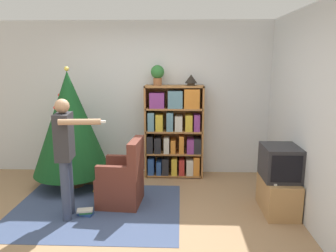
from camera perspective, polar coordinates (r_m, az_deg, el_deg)
The scene contains 15 objects.
ground_plane at distance 4.16m, azimuth -7.23°, elevation -16.81°, with size 14.00×14.00×0.00m, color #9E7A56.
wall_back at distance 5.69m, azimuth -4.27°, elevation 4.79°, with size 8.00×0.10×2.60m.
wall_right at distance 3.98m, azimuth 25.17°, elevation 0.78°, with size 0.10×8.00×2.60m.
area_rug at distance 4.61m, azimuth -12.42°, elevation -13.98°, with size 2.23×1.74×0.01m.
bookshelf at distance 5.50m, azimuth 1.15°, elevation -1.15°, with size 0.97×0.34×1.55m.
tv_stand at distance 4.60m, azimuth 18.60°, elevation -11.29°, with size 0.40×0.70×0.46m.
television at distance 4.45m, azimuth 18.97°, elevation -6.02°, with size 0.45×0.53×0.43m.
game_remote at distance 4.30m, azimuth 18.02°, elevation -9.47°, with size 0.04×0.12×0.02m.
christmas_tree at distance 5.25m, azimuth -16.72°, elevation 0.47°, with size 1.18×1.18×1.86m.
armchair at distance 4.59m, azimuth -7.84°, elevation -9.55°, with size 0.61×0.60×0.92m.
standing_person at distance 4.20m, azimuth -17.40°, elevation -3.90°, with size 0.66×0.47×1.51m.
potted_plant at distance 5.39m, azimuth -1.83°, elevation 9.10°, with size 0.22×0.22×0.33m.
table_lamp at distance 5.39m, azimuth 4.03°, elevation 8.13°, with size 0.20×0.20×0.18m.
book_pile_near_tree at distance 5.10m, azimuth -11.55°, elevation -10.95°, with size 0.24×0.18×0.07m.
book_pile_by_chair at distance 4.47m, azimuth -14.17°, elevation -14.34°, with size 0.22×0.17×0.09m.
Camera 1 is at (0.64, -3.60, 1.97)m, focal length 35.00 mm.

